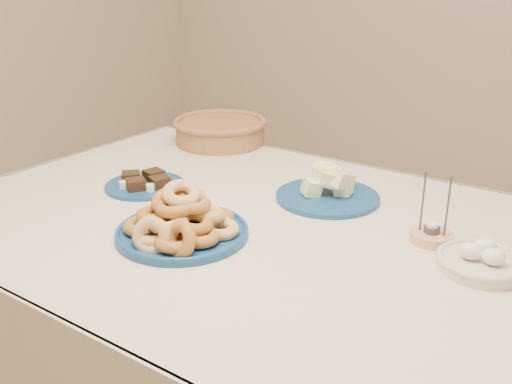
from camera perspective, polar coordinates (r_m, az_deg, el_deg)
dining_table at (r=1.44m, az=1.14°, el=-7.03°), size 1.71×1.11×0.75m
donut_platter at (r=1.32m, az=-7.52°, el=-3.06°), size 0.37×0.37×0.14m
melon_plate at (r=1.55m, az=7.27°, el=0.33°), size 0.37×0.37×0.10m
brownie_plate at (r=1.65m, az=-11.06°, el=0.85°), size 0.30×0.30×0.04m
wicker_basket at (r=2.05m, az=-3.62°, el=6.19°), size 0.41×0.41×0.09m
candle_holder at (r=1.36m, az=17.12°, el=-4.16°), size 0.10×0.10×0.16m
egg_bowl at (r=1.27m, az=21.62°, el=-6.43°), size 0.22×0.22×0.06m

